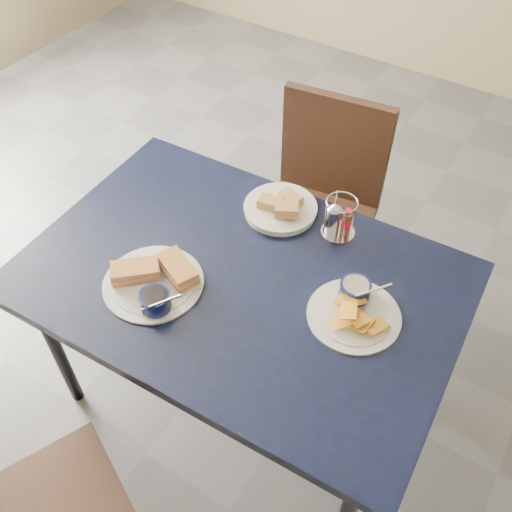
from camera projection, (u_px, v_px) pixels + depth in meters
The scene contains 7 objects.
ground at pixel (315, 376), 2.33m from camera, with size 6.00×6.00×0.00m, color #505055.
dining_table at pixel (241, 289), 1.76m from camera, with size 1.34×0.92×0.75m.
chair_far at pixel (324, 195), 2.30m from camera, with size 0.48×0.47×0.92m.
sandwich_plate at pixel (155, 280), 1.67m from camera, with size 0.31×0.30×0.12m.
plantain_plate at pixel (354, 306), 1.61m from camera, with size 0.27×0.27×0.12m.
bread_basket at pixel (281, 208), 1.89m from camera, with size 0.24×0.24×0.07m.
condiment_caddy at pixel (338, 219), 1.80m from camera, with size 0.11×0.11×0.14m.
Camera 1 is at (0.44, -1.15, 2.06)m, focal length 40.00 mm.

